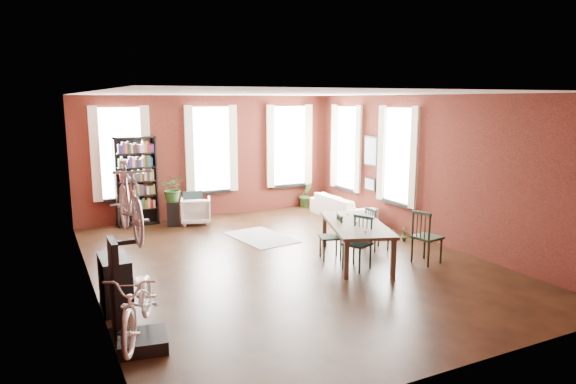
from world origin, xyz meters
TOP-DOWN VIEW (x-y plane):
  - room at (0.25, 0.62)m, footprint 9.00×9.04m
  - dining_table at (1.24, -0.56)m, footprint 1.69×2.41m
  - dining_chair_a at (0.98, -0.99)m, footprint 0.59×0.59m
  - dining_chair_b at (0.86, -0.25)m, footprint 0.51×0.51m
  - dining_chair_c at (2.38, -1.28)m, footprint 0.56×0.56m
  - dining_chair_d at (2.06, -0.12)m, footprint 0.41×0.41m
  - bookshelf at (-2.00, 4.30)m, footprint 1.00×0.32m
  - white_armchair at (-0.67, 3.75)m, footprint 0.88×0.85m
  - cream_sofa at (2.95, 2.60)m, footprint 0.61×2.08m
  - striped_rug at (0.26, 1.80)m, footprint 1.31×1.85m
  - bike_trainer at (-3.18, -2.36)m, footprint 0.69×0.69m
  - bike_wall_rack at (-3.40, -1.80)m, footprint 0.16×0.60m
  - console_table at (-3.28, -0.90)m, footprint 0.40×0.80m
  - plant_stand at (-1.23, 3.81)m, footprint 0.36×0.36m
  - plant_by_sofa at (2.77, 4.30)m, footprint 0.44×0.75m
  - plant_small at (2.98, 0.11)m, footprint 0.39×0.38m
  - bicycle_floor at (-3.20, -2.35)m, footprint 0.87×1.05m
  - bicycle_hung at (-3.15, -1.80)m, footprint 0.47×1.00m
  - plant_on_stand at (-1.22, 3.78)m, footprint 0.81×0.85m

SIDE VIEW (x-z plane):
  - striped_rug at x=0.26m, z-range 0.00..0.01m
  - plant_small at x=2.98m, z-range 0.00..0.13m
  - bike_trainer at x=-3.18m, z-range 0.00..0.17m
  - plant_by_sofa at x=2.77m, z-range 0.00..0.32m
  - plant_stand at x=-1.23m, z-range 0.00..0.60m
  - white_armchair at x=-0.67m, z-range 0.00..0.74m
  - dining_table at x=1.24m, z-range 0.00..0.75m
  - console_table at x=-3.28m, z-range 0.00..0.80m
  - cream_sofa at x=2.95m, z-range 0.00..0.81m
  - dining_chair_d at x=2.06m, z-range 0.00..0.88m
  - dining_chair_b at x=0.86m, z-range 0.00..0.89m
  - dining_chair_a at x=0.98m, z-range 0.00..0.97m
  - dining_chair_c at x=2.38m, z-range 0.00..1.02m
  - bike_wall_rack at x=-3.40m, z-range 0.00..1.30m
  - plant_on_stand at x=-1.22m, z-range 0.60..1.14m
  - bicycle_floor at x=-3.20m, z-range 0.17..1.87m
  - bookshelf at x=-2.00m, z-range 0.00..2.20m
  - bicycle_hung at x=-3.15m, z-range 1.30..2.96m
  - room at x=0.25m, z-range 0.53..3.75m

